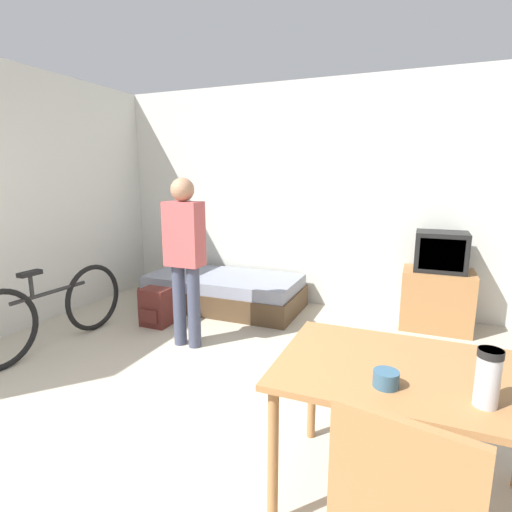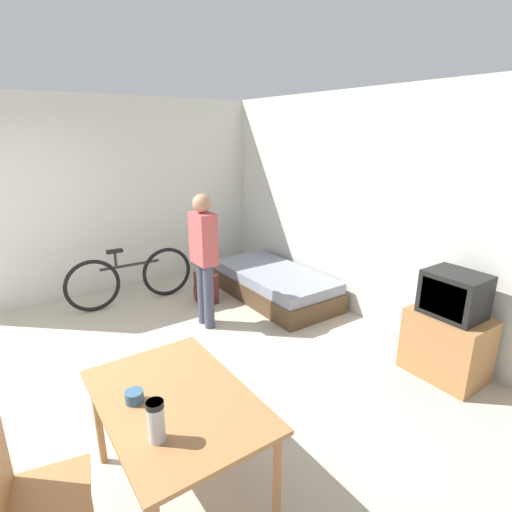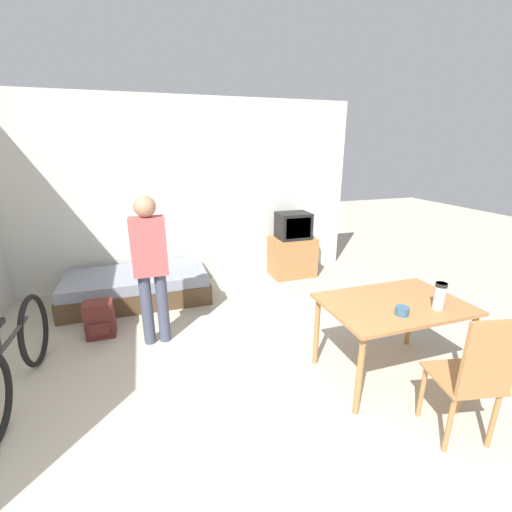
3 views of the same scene
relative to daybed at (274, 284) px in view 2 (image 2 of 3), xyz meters
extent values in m
plane|color=#B2A893|center=(0.64, -3.23, -0.20)|extent=(20.00, 20.00, 0.00)
cube|color=silver|center=(0.64, 0.58, 1.15)|extent=(5.54, 0.06, 2.70)
cube|color=silver|center=(-1.66, -1.34, 1.15)|extent=(0.06, 4.78, 2.70)
cube|color=#4C3823|center=(0.00, 0.00, -0.07)|extent=(1.88, 0.93, 0.26)
cube|color=gray|center=(0.00, 0.00, 0.13)|extent=(1.83, 0.91, 0.14)
cube|color=#9E6B3D|center=(2.40, 0.22, 0.12)|extent=(0.69, 0.48, 0.63)
cube|color=black|center=(2.40, 0.22, 0.64)|extent=(0.50, 0.40, 0.41)
cube|color=black|center=(2.40, 0.03, 0.64)|extent=(0.41, 0.01, 0.32)
cube|color=#9E6B3D|center=(2.19, -2.40, 0.52)|extent=(1.22, 0.82, 0.03)
cylinder|color=#9E6B3D|center=(1.64, -2.74, 0.15)|extent=(0.05, 0.05, 0.70)
cylinder|color=#9E6B3D|center=(1.64, -2.05, 0.15)|extent=(0.05, 0.05, 0.70)
cylinder|color=#9E6B3D|center=(2.74, -2.05, 0.15)|extent=(0.05, 0.05, 0.70)
cube|color=#9E6B3D|center=(2.22, -3.12, 0.27)|extent=(0.48, 0.48, 0.02)
cylinder|color=#9E6B3D|center=(2.09, -2.93, 0.03)|extent=(0.04, 0.04, 0.46)
torus|color=black|center=(-0.92, -1.18, 0.15)|extent=(0.08, 0.69, 0.69)
torus|color=black|center=(-0.96, -2.17, 0.15)|extent=(0.08, 0.69, 0.69)
cylinder|color=black|center=(-0.94, -1.68, 0.34)|extent=(0.07, 0.77, 0.04)
cylinder|color=black|center=(-0.95, -1.86, 0.44)|extent=(0.04, 0.04, 0.20)
cube|color=black|center=(-0.95, -1.86, 0.56)|extent=(0.09, 0.20, 0.04)
cylinder|color=#3D4256|center=(0.12, -1.16, 0.20)|extent=(0.12, 0.12, 0.78)
cylinder|color=#3D4256|center=(0.28, -1.16, 0.20)|extent=(0.12, 0.12, 0.78)
cube|color=#B24C4C|center=(0.20, -1.16, 0.88)|extent=(0.34, 0.20, 0.59)
sphere|color=#A87A5B|center=(0.20, -1.16, 1.28)|extent=(0.21, 0.21, 0.21)
cylinder|color=#B7B7BC|center=(2.46, -2.61, 0.65)|extent=(0.09, 0.09, 0.23)
cylinder|color=black|center=(2.46, -2.61, 0.75)|extent=(0.09, 0.09, 0.03)
cylinder|color=#335670|center=(2.09, -2.61, 0.57)|extent=(0.11, 0.11, 0.07)
cube|color=#56231E|center=(-0.39, -0.85, 0.01)|extent=(0.30, 0.22, 0.41)
cube|color=#56231E|center=(-0.39, -0.98, -0.05)|extent=(0.21, 0.03, 0.14)
camera|label=1|loc=(2.18, -4.23, 1.40)|focal=28.00mm
camera|label=2|loc=(4.12, -3.14, 2.05)|focal=28.00mm
camera|label=3|loc=(0.20, -4.60, 1.84)|focal=24.00mm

